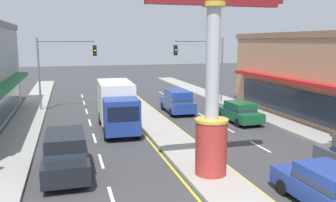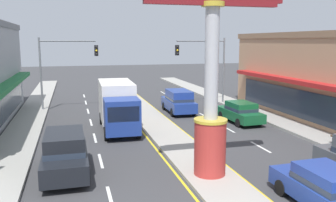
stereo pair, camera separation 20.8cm
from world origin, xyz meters
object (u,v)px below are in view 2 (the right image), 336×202
traffic_light_left_side (62,61)px  suv_kerb_right (179,101)px  suv_mid_left_lane (65,153)px  box_truck_far_left_oncoming (118,104)px  traffic_light_right_side (206,59)px  sedan_far_right_lane (240,112)px  sedan_near_right_lane (325,188)px  district_sign (211,88)px

traffic_light_left_side → suv_kerb_right: (9.18, -3.67, -3.26)m
suv_mid_left_lane → box_truck_far_left_oncoming: size_ratio=0.66×
traffic_light_right_side → sedan_far_right_lane: bearing=-92.1°
sedan_near_right_lane → suv_kerb_right: bearing=90.0°
sedan_near_right_lane → traffic_light_left_side: bearing=113.2°
district_sign → traffic_light_left_side: (-6.38, 17.54, 0.32)m
traffic_light_left_side → district_sign: bearing=-70.0°
traffic_light_right_side → traffic_light_left_side: bearing=177.2°
suv_kerb_right → suv_mid_left_lane: bearing=-126.8°
sedan_near_right_lane → box_truck_far_left_oncoming: (-5.55, 13.73, 0.91)m
traffic_light_left_side → suv_mid_left_lane: size_ratio=1.35×
sedan_near_right_lane → suv_mid_left_lane: size_ratio=0.94×
district_sign → suv_kerb_right: size_ratio=1.85×
suv_mid_left_lane → suv_kerb_right: (8.90, 11.87, 0.00)m
district_sign → suv_mid_left_lane: bearing=161.8°
box_truck_far_left_oncoming → suv_kerb_right: box_truck_far_left_oncoming is taller
traffic_light_left_side → suv_kerb_right: bearing=-21.8°
traffic_light_left_side → suv_mid_left_lane: traffic_light_left_side is taller
traffic_light_left_side → box_truck_far_left_oncoming: 8.89m
district_sign → traffic_light_right_side: (6.38, 16.92, 0.32)m
district_sign → sedan_far_right_lane: district_sign is taller
traffic_light_right_side → sedan_near_right_lane: size_ratio=1.43×
traffic_light_left_side → suv_kerb_right: 10.41m
sedan_far_right_lane → box_truck_far_left_oncoming: size_ratio=0.63×
sedan_near_right_lane → sedan_far_right_lane: size_ratio=0.99×
sedan_far_right_lane → district_sign: bearing=-123.3°
sedan_near_right_lane → district_sign: bearing=125.8°
traffic_light_right_side → suv_kerb_right: traffic_light_right_side is taller
district_sign → sedan_near_right_lane: district_sign is taller
box_truck_far_left_oncoming → traffic_light_right_side: bearing=37.8°
traffic_light_right_side → sedan_near_right_lane: traffic_light_right_side is taller
sedan_near_right_lane → box_truck_far_left_oncoming: 14.84m
traffic_light_right_side → suv_mid_left_lane: size_ratio=1.35×
district_sign → traffic_light_left_side: size_ratio=1.39×
traffic_light_right_side → suv_kerb_right: (-3.59, -3.05, -3.26)m
suv_kerb_right → sedan_near_right_lane: bearing=-90.0°
suv_mid_left_lane → suv_kerb_right: size_ratio=0.99×
traffic_light_right_side → box_truck_far_left_oncoming: size_ratio=0.89×
box_truck_far_left_oncoming → traffic_light_left_side: bearing=115.3°
traffic_light_right_side → sedan_near_right_lane: 21.40m
traffic_light_left_side → sedan_near_right_lane: bearing=-66.8°
district_sign → sedan_far_right_lane: (6.10, 9.29, -3.14)m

